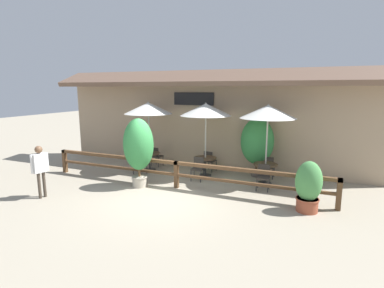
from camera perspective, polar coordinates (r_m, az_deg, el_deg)
The scene contains 19 objects.
ground_plane at distance 9.78m, azimuth -5.68°, elevation -10.11°, with size 60.00×60.00×0.00m, color #9E937F.
building_facade at distance 12.97m, azimuth 2.80°, elevation 4.89°, with size 14.28×1.49×4.23m.
patio_railing at distance 10.46m, azimuth -3.01°, elevation -4.69°, with size 10.40×0.14×0.95m.
patio_umbrella_near at distance 12.59m, azimuth -8.31°, elevation 6.76°, with size 2.00×2.00×2.91m.
dining_table_near at distance 12.89m, azimuth -8.07°, elevation -2.31°, with size 0.87×0.87×0.75m.
chair_near_streetside at distance 12.40m, azimuth -9.68°, elevation -3.36°, with size 0.50×0.50×0.87m.
chair_near_wallside at distance 13.46m, azimuth -6.82°, elevation -2.18°, with size 0.46×0.46×0.87m.
patio_umbrella_middle at distance 11.60m, azimuth 2.64°, elevation 6.54°, with size 2.00×2.00×2.91m.
dining_table_middle at distance 11.92m, azimuth 2.56°, elevation -3.27°, with size 0.87×0.87×0.75m.
chair_middle_streetside at distance 11.36m, azimuth 1.12°, elevation -4.50°, with size 0.45×0.45×0.87m.
chair_middle_wallside at distance 12.57m, azimuth 3.36°, elevation -3.04°, with size 0.50×0.50×0.87m.
patio_umbrella_far at distance 10.91m, azimuth 14.29°, elevation 5.97°, with size 2.00×2.00×2.91m.
dining_table_far at distance 11.25m, azimuth 13.82°, elevation -4.42°, with size 0.87×0.87×0.75m.
chair_far_streetside at distance 10.59m, azimuth 13.44°, elevation -5.93°, with size 0.44×0.44×0.87m.
chair_far_wallside at distance 11.96m, azimuth 14.36°, elevation -4.07°, with size 0.42×0.42×0.87m.
potted_plant_corner_fern at distance 9.07m, azimuth 21.29°, elevation -7.53°, with size 0.73×0.66×1.46m.
potted_plant_broad_leaf at distance 10.57m, azimuth -10.17°, elevation -0.46°, with size 1.08×0.97×2.43m.
potted_plant_tall_tropical at distance 11.95m, azimuth 12.31°, elevation 0.40°, with size 1.29×1.16×2.32m.
pedestrian at distance 10.56m, azimuth -26.99°, elevation -3.54°, with size 0.27×0.59×1.68m.
Camera 1 is at (4.40, -8.03, 3.44)m, focal length 28.00 mm.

